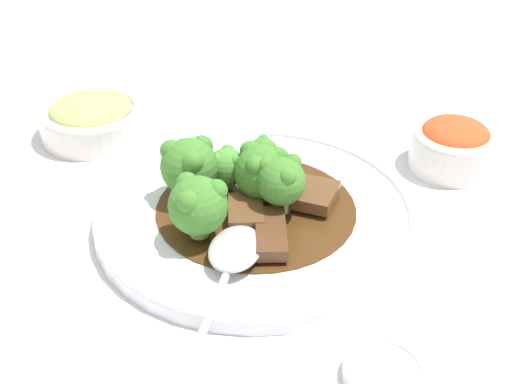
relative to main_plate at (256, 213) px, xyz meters
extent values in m
plane|color=silver|center=(0.00, 0.00, -0.01)|extent=(4.00, 4.00, 0.00)
cylinder|color=white|center=(0.00, 0.00, 0.00)|extent=(0.31, 0.31, 0.01)
torus|color=white|center=(0.00, 0.00, 0.00)|extent=(0.31, 0.31, 0.01)
cylinder|color=#4C2D14|center=(0.00, 0.00, 0.00)|extent=(0.19, 0.19, 0.00)
cube|color=brown|center=(0.02, 0.00, 0.02)|extent=(0.06, 0.05, 0.01)
cube|color=#56331E|center=(0.04, 0.03, 0.01)|extent=(0.07, 0.05, 0.01)
cube|color=brown|center=(-0.03, 0.05, 0.02)|extent=(0.05, 0.04, 0.01)
cylinder|color=#7FA84C|center=(-0.01, 0.00, 0.01)|extent=(0.02, 0.02, 0.01)
sphere|color=#427F2D|center=(-0.01, 0.00, 0.04)|extent=(0.05, 0.05, 0.05)
sphere|color=#427F2D|center=(0.00, 0.00, 0.05)|extent=(0.02, 0.02, 0.02)
sphere|color=#427F2D|center=(-0.02, 0.01, 0.05)|extent=(0.02, 0.02, 0.02)
sphere|color=#427F2D|center=(-0.02, -0.02, 0.05)|extent=(0.02, 0.02, 0.02)
cylinder|color=#7FA84C|center=(0.01, -0.07, 0.01)|extent=(0.02, 0.02, 0.01)
sphere|color=#427F2D|center=(0.01, -0.07, 0.04)|extent=(0.06, 0.06, 0.06)
sphere|color=#427F2D|center=(0.02, -0.05, 0.05)|extent=(0.02, 0.02, 0.02)
sphere|color=#427F2D|center=(-0.01, -0.06, 0.05)|extent=(0.02, 0.02, 0.02)
sphere|color=#427F2D|center=(0.01, -0.08, 0.05)|extent=(0.02, 0.02, 0.02)
cylinder|color=#8EB756|center=(-0.06, -0.02, 0.01)|extent=(0.01, 0.01, 0.01)
sphere|color=#427F2D|center=(-0.06, -0.02, 0.03)|extent=(0.03, 0.03, 0.03)
sphere|color=#427F2D|center=(-0.05, -0.01, 0.04)|extent=(0.01, 0.01, 0.01)
sphere|color=#427F2D|center=(-0.07, -0.02, 0.04)|extent=(0.01, 0.01, 0.01)
sphere|color=#427F2D|center=(-0.05, -0.02, 0.04)|extent=(0.01, 0.01, 0.01)
cylinder|color=#7FA84C|center=(0.06, -0.03, 0.02)|extent=(0.02, 0.02, 0.01)
sphere|color=#427F2D|center=(0.06, -0.03, 0.04)|extent=(0.05, 0.05, 0.05)
sphere|color=#427F2D|center=(0.05, -0.01, 0.05)|extent=(0.02, 0.02, 0.02)
sphere|color=#427F2D|center=(0.05, -0.04, 0.05)|extent=(0.02, 0.02, 0.02)
sphere|color=#427F2D|center=(0.08, -0.03, 0.05)|extent=(0.02, 0.02, 0.02)
cylinder|color=#8EB756|center=(0.00, 0.02, 0.02)|extent=(0.01, 0.01, 0.02)
sphere|color=#427F2D|center=(0.00, 0.02, 0.04)|extent=(0.05, 0.05, 0.05)
sphere|color=#427F2D|center=(-0.02, 0.03, 0.05)|extent=(0.02, 0.02, 0.02)
sphere|color=#427F2D|center=(0.00, 0.01, 0.05)|extent=(0.02, 0.02, 0.02)
sphere|color=#427F2D|center=(0.01, 0.03, 0.05)|extent=(0.02, 0.02, 0.02)
cylinder|color=#8EB756|center=(-0.02, -0.04, 0.01)|extent=(0.01, 0.01, 0.01)
sphere|color=#4C8E38|center=(-0.02, -0.04, 0.03)|extent=(0.04, 0.04, 0.04)
sphere|color=#4C8E38|center=(-0.03, -0.04, 0.04)|extent=(0.01, 0.01, 0.01)
sphere|color=#4C8E38|center=(-0.01, -0.05, 0.04)|extent=(0.01, 0.01, 0.01)
sphere|color=#4C8E38|center=(-0.02, -0.03, 0.04)|extent=(0.01, 0.01, 0.01)
ellipsoid|color=#B7B7BC|center=(0.08, 0.01, 0.02)|extent=(0.07, 0.06, 0.01)
cylinder|color=#B7B7BC|center=(0.18, 0.03, 0.01)|extent=(0.15, 0.03, 0.01)
cylinder|color=white|center=(-0.18, 0.15, -0.01)|extent=(0.05, 0.05, 0.01)
cylinder|color=white|center=(-0.18, 0.15, 0.01)|extent=(0.09, 0.09, 0.04)
torus|color=white|center=(-0.18, 0.15, 0.03)|extent=(0.09, 0.09, 0.01)
ellipsoid|color=#D14C23|center=(-0.18, 0.15, 0.03)|extent=(0.07, 0.07, 0.03)
cylinder|color=white|center=(-0.08, -0.24, -0.01)|extent=(0.07, 0.07, 0.01)
cylinder|color=white|center=(-0.08, -0.24, 0.01)|extent=(0.12, 0.12, 0.03)
torus|color=white|center=(-0.08, -0.24, 0.02)|extent=(0.12, 0.12, 0.01)
ellipsoid|color=#A3B266|center=(-0.08, -0.24, 0.02)|extent=(0.09, 0.09, 0.02)
cylinder|color=white|center=(0.14, 0.16, -0.01)|extent=(0.06, 0.06, 0.01)
torus|color=white|center=(0.14, 0.16, 0.00)|extent=(0.06, 0.06, 0.01)
camera|label=1|loc=(0.51, 0.22, 0.40)|focal=50.00mm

